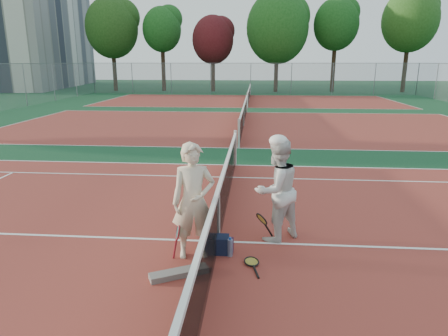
% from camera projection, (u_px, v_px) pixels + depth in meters
% --- Properties ---
extents(ground, '(130.00, 130.00, 0.00)m').
position_uv_depth(ground, '(219.00, 242.00, 7.15)').
color(ground, '#0F3A1F').
rests_on(ground, ground).
extents(court_main, '(23.77, 10.97, 0.01)m').
position_uv_depth(court_main, '(219.00, 241.00, 7.15)').
color(court_main, maroon).
rests_on(court_main, ground).
extents(court_far_a, '(23.77, 10.97, 0.01)m').
position_uv_depth(court_far_a, '(244.00, 126.00, 20.15)').
color(court_far_a, maroon).
rests_on(court_far_a, ground).
extents(court_far_b, '(23.77, 10.97, 0.01)m').
position_uv_depth(court_far_b, '(249.00, 101.00, 33.15)').
color(court_far_b, maroon).
rests_on(court_far_b, ground).
extents(net_main, '(0.10, 10.98, 1.02)m').
position_uv_depth(net_main, '(219.00, 215.00, 7.02)').
color(net_main, black).
rests_on(net_main, ground).
extents(net_far_a, '(0.10, 10.98, 1.02)m').
position_uv_depth(net_far_a, '(244.00, 116.00, 20.02)').
color(net_far_a, black).
rests_on(net_far_a, ground).
extents(net_far_b, '(0.10, 10.98, 1.02)m').
position_uv_depth(net_far_b, '(249.00, 94.00, 33.02)').
color(net_far_b, black).
rests_on(net_far_b, ground).
extents(fence_back, '(32.00, 0.06, 3.00)m').
position_uv_depth(fence_back, '(251.00, 79.00, 39.51)').
color(fence_back, slate).
rests_on(fence_back, ground).
extents(apartment_block, '(12.96, 23.18, 15.00)m').
position_uv_depth(apartment_block, '(28.00, 26.00, 49.77)').
color(apartment_block, beige).
rests_on(apartment_block, ground).
extents(player_a, '(0.79, 0.61, 1.91)m').
position_uv_depth(player_a, '(193.00, 201.00, 6.39)').
color(player_a, beige).
rests_on(player_a, ground).
extents(player_b, '(1.14, 1.11, 1.85)m').
position_uv_depth(player_b, '(277.00, 190.00, 7.05)').
color(player_b, silver).
rests_on(player_b, ground).
extents(racket_red, '(0.21, 0.30, 0.60)m').
position_uv_depth(racket_red, '(178.00, 241.00, 6.49)').
color(racket_red, maroon).
rests_on(racket_red, ground).
extents(racket_black_held, '(0.45, 0.43, 0.52)m').
position_uv_depth(racket_black_held, '(262.00, 226.00, 7.16)').
color(racket_black_held, black).
rests_on(racket_black_held, ground).
extents(racket_spare, '(0.41, 0.65, 0.06)m').
position_uv_depth(racket_spare, '(251.00, 262.00, 6.36)').
color(racket_spare, black).
rests_on(racket_spare, ground).
extents(sports_bag_navy, '(0.38, 0.26, 0.30)m').
position_uv_depth(sports_bag_navy, '(218.00, 244.00, 6.70)').
color(sports_bag_navy, black).
rests_on(sports_bag_navy, ground).
extents(sports_bag_purple, '(0.30, 0.21, 0.24)m').
position_uv_depth(sports_bag_purple, '(224.00, 246.00, 6.72)').
color(sports_bag_purple, black).
rests_on(sports_bag_purple, ground).
extents(net_cover_canvas, '(0.89, 0.59, 0.09)m').
position_uv_depth(net_cover_canvas, '(179.00, 273.00, 5.99)').
color(net_cover_canvas, '#67625D').
rests_on(net_cover_canvas, ground).
extents(water_bottle, '(0.09, 0.09, 0.30)m').
position_uv_depth(water_bottle, '(230.00, 248.00, 6.57)').
color(water_bottle, silver).
rests_on(water_bottle, ground).
extents(tree_back_0, '(5.60, 5.60, 9.88)m').
position_uv_depth(tree_back_0, '(112.00, 28.00, 43.04)').
color(tree_back_0, '#382314').
rests_on(tree_back_0, ground).
extents(tree_back_1, '(4.15, 4.15, 8.87)m').
position_uv_depth(tree_back_1, '(162.00, 30.00, 42.88)').
color(tree_back_1, '#382314').
rests_on(tree_back_1, ground).
extents(tree_back_maroon, '(4.39, 4.39, 7.91)m').
position_uv_depth(tree_back_maroon, '(213.00, 40.00, 42.29)').
color(tree_back_maroon, '#382314').
rests_on(tree_back_maroon, ground).
extents(tree_back_3, '(6.41, 6.41, 10.22)m').
position_uv_depth(tree_back_3, '(278.00, 28.00, 41.13)').
color(tree_back_3, '#382314').
rests_on(tree_back_3, ground).
extents(tree_back_4, '(4.64, 4.64, 9.55)m').
position_uv_depth(tree_back_4, '(336.00, 25.00, 41.36)').
color(tree_back_4, '#382314').
rests_on(tree_back_4, ground).
extents(tree_back_5, '(5.59, 5.59, 10.45)m').
position_uv_depth(tree_back_5, '(410.00, 20.00, 40.61)').
color(tree_back_5, '#382314').
rests_on(tree_back_5, ground).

